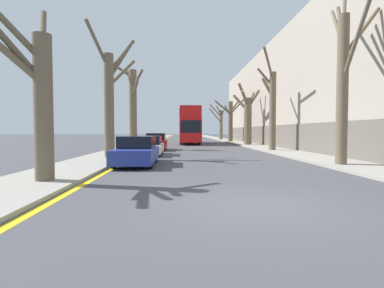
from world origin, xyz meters
name	(u,v)px	position (x,y,z in m)	size (l,w,h in m)	color
ground_plane	(257,206)	(0.00, 0.00, 0.00)	(300.00, 300.00, 0.00)	#424247
sidewalk_left	(156,140)	(-6.40, 50.00, 0.06)	(2.91, 120.00, 0.12)	gray
sidewalk_right	(223,139)	(6.40, 50.00, 0.06)	(2.91, 120.00, 0.12)	gray
building_facade_right	(305,97)	(12.84, 28.12, 5.62)	(10.08, 48.70, 11.27)	#9E9384
kerb_line_stripe	(164,140)	(-4.76, 50.00, 0.00)	(0.24, 120.00, 0.01)	yellow
street_tree_left_0	(33,89)	(-6.28, 2.92, 2.98)	(2.68, 3.36, 5.98)	brown
street_tree_left_1	(110,98)	(-5.90, 11.49, 3.65)	(2.62, 2.79, 7.96)	brown
street_tree_left_2	(132,104)	(-6.09, 20.92, 4.12)	(3.88, 3.70, 8.39)	brown
street_tree_right_0	(343,78)	(5.91, 7.25, 4.15)	(2.27, 4.42, 8.23)	brown
street_tree_right_1	(272,106)	(5.78, 17.84, 3.71)	(1.85, 4.70, 7.93)	brown
street_tree_right_2	(248,117)	(6.03, 27.82, 3.35)	(2.95, 3.78, 6.99)	brown
street_tree_right_3	(231,119)	(5.83, 38.47, 3.46)	(4.33, 3.37, 6.37)	brown
street_tree_right_4	(220,123)	(5.73, 49.31, 3.20)	(3.23, 1.72, 6.70)	brown
double_decker_bus	(189,124)	(-0.56, 33.28, 2.60)	(2.58, 11.97, 4.60)	red
parked_car_0	(137,151)	(-3.87, 8.24, 0.67)	(1.84, 4.51, 1.42)	navy
parked_car_1	(149,146)	(-3.87, 14.13, 0.63)	(1.74, 4.25, 1.33)	silver
parked_car_2	(156,142)	(-3.87, 19.82, 0.70)	(1.78, 4.35, 1.48)	maroon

